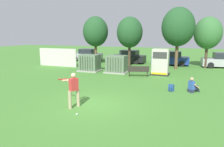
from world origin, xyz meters
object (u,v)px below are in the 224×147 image
backpack (171,88)px  transformer_west (90,63)px  park_bench (138,70)px  sports_ball (77,114)px  parked_car_left_of_center (129,57)px  transformer_mid_west (117,64)px  seated_spectator (193,86)px  parked_car_leftmost (87,55)px  batter (73,88)px  parked_car_rightmost (223,61)px  parked_car_right_of_center (171,59)px  generator_enclosure (160,62)px

backpack → transformer_west: bearing=149.6°
park_bench → backpack: park_bench is taller
sports_ball → parked_car_left_of_center: parked_car_left_of_center is taller
parked_car_left_of_center → transformer_west: bearing=-104.8°
transformer_mid_west → seated_spectator: transformer_mid_west is taller
parked_car_leftmost → transformer_mid_west: bearing=-45.9°
transformer_mid_west → parked_car_left_of_center: size_ratio=0.49×
park_bench → batter: 8.70m
transformer_mid_west → parked_car_rightmost: same height
sports_ball → seated_spectator: size_ratio=0.09×
parked_car_left_of_center → parked_car_right_of_center: size_ratio=1.01×
generator_enclosure → park_bench: bearing=-135.9°
parked_car_left_of_center → parked_car_right_of_center: same height
backpack → parked_car_left_of_center: parked_car_left_of_center is taller
seated_spectator → generator_enclosure: bearing=117.9°
transformer_west → park_bench: (5.12, -0.98, -0.25)m
generator_enclosure → sports_ball: 11.28m
generator_enclosure → parked_car_left_of_center: 8.13m
transformer_west → batter: (3.96, -9.59, 0.19)m
transformer_west → parked_car_rightmost: same height
batter → parked_car_right_of_center: size_ratio=0.41×
transformer_west → sports_ball: 11.45m
seated_spectator → parked_car_leftmost: (-13.58, 11.82, 0.38)m
transformer_mid_west → sports_ball: (1.87, -10.60, -0.74)m
sports_ball → transformer_west: bearing=113.9°
generator_enclosure → backpack: 5.66m
seated_spectator → parked_car_right_of_center: size_ratio=0.23×
transformer_mid_west → parked_car_rightmost: bearing=35.3°
transformer_mid_west → seated_spectator: (6.71, -4.72, -0.41)m
seated_spectator → parked_car_right_of_center: 11.86m
generator_enclosure → seated_spectator: 5.88m
backpack → parked_car_right_of_center: bearing=95.7°
batter → sports_ball: 1.43m
sports_ball → parked_car_rightmost: parked_car_rightmost is taller
parked_car_left_of_center → parked_car_rightmost: (10.62, -0.03, 0.00)m
transformer_mid_west → park_bench: bearing=-25.8°
transformer_mid_west → parked_car_leftmost: same height
seated_spectator → parked_car_rightmost: (3.03, 11.62, 0.38)m
seated_spectator → parked_car_left_of_center: parked_car_left_of_center is taller
backpack → parked_car_right_of_center: parked_car_right_of_center is taller
park_bench → parked_car_leftmost: 12.38m
generator_enclosure → park_bench: generator_enclosure is taller
sports_ball → parked_car_right_of_center: parked_car_right_of_center is taller
transformer_mid_west → parked_car_right_of_center: same height
generator_enclosure → parked_car_leftmost: generator_enclosure is taller
sports_ball → parked_car_left_of_center: size_ratio=0.02×
transformer_west → parked_car_left_of_center: (1.87, 7.09, -0.04)m
transformer_mid_west → backpack: 7.39m
sports_ball → seated_spectator: 7.62m
park_bench → parked_car_leftmost: bearing=138.2°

